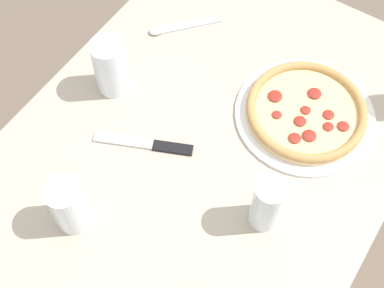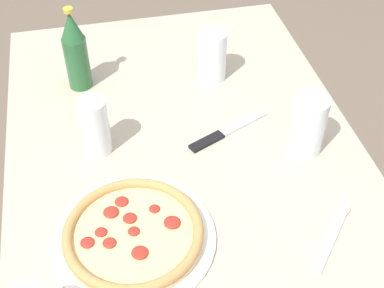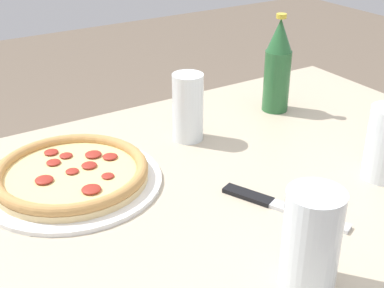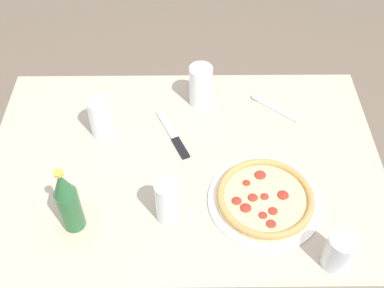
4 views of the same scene
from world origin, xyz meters
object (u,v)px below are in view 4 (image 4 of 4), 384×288
Objects in this scene: pizza_margherita at (265,198)px; beer_bottle at (68,201)px; glass_water at (201,87)px; glass_red_wine at (101,118)px; glass_iced_tea at (339,252)px; spoon at (269,105)px; knife at (173,136)px; glass_mango_juice at (167,203)px.

beer_bottle reaches higher than pizza_margherita.
glass_red_wine is (0.32, 0.14, -0.00)m from glass_water.
pizza_margherita is 0.25m from glass_iced_tea.
glass_iced_tea is 0.72× the size of spoon.
glass_iced_tea is (-0.34, 0.62, -0.01)m from glass_water.
pizza_margherita is 1.51× the size of knife.
glass_red_wine is 0.64× the size of knife.
glass_red_wine is 0.87× the size of spoon.
glass_red_wine reaches higher than spoon.
spoon is (0.10, -0.59, -0.05)m from glass_iced_tea.
knife is (0.26, -0.26, -0.01)m from pizza_margherita.
glass_red_wine is at bearing -96.36° from beer_bottle.
glass_water is at bearing -102.06° from glass_mango_juice.
glass_water is 1.02× the size of glass_mango_juice.
pizza_margherita is 0.40m from spoon.
knife is at bearing -44.30° from pizza_margherita.
glass_water reaches higher than glass_red_wine.
pizza_margherita is 2.22× the size of glass_water.
glass_iced_tea is 0.81m from glass_red_wine.
beer_bottle reaches higher than glass_water.
beer_bottle is at bearing 50.69° from knife.
glass_iced_tea reaches higher than knife.
glass_mango_juice is (0.10, 0.47, -0.00)m from glass_water.
glass_red_wine is at bearing 24.06° from glass_water.
glass_water reaches higher than pizza_margherita.
glass_iced_tea is at bearing 144.11° from glass_red_wine.
glass_mango_juice is 0.26m from beer_bottle.
glass_water reaches higher than spoon.
glass_mango_juice is at bearing -174.91° from beer_bottle.
glass_water is 0.25m from spoon.
glass_iced_tea is at bearing 99.68° from spoon.
beer_bottle is (0.53, 0.07, 0.09)m from pizza_margherita.
beer_bottle reaches higher than knife.
pizza_margherita is at bearing -49.84° from glass_iced_tea.
glass_red_wine is 0.24m from knife.
glass_iced_tea is 0.53× the size of knife.
glass_red_wine reaches higher than pizza_margherita.
glass_mango_juice is (0.27, 0.04, 0.05)m from pizza_margherita.
glass_red_wine reaches higher than knife.
beer_bottle reaches higher than glass_mango_juice.
beer_bottle is 0.43m from knife.
knife is at bearing 174.11° from glass_red_wine.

